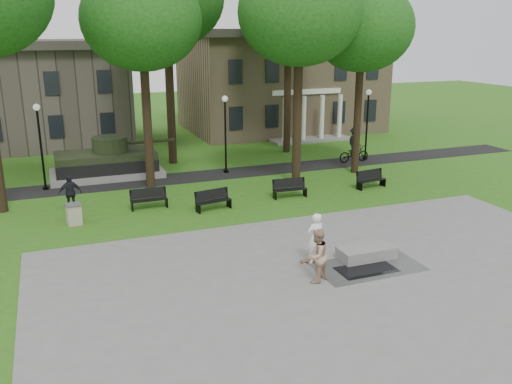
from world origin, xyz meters
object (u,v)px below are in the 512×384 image
skateboarder (315,238)px  friend_watching (317,256)px  park_bench_0 (149,198)px  concrete_block (367,253)px  trash_bin (74,214)px  cyclist (354,148)px

skateboarder → friend_watching: skateboarder is taller
friend_watching → park_bench_0: size_ratio=1.07×
skateboarder → park_bench_0: 10.03m
concrete_block → trash_bin: (-10.26, 8.13, 0.24)m
concrete_block → park_bench_0: 11.40m
concrete_block → cyclist: (7.95, 14.23, 0.71)m
cyclist → friend_watching: bearing=145.5°
concrete_block → skateboarder: bearing=170.5°
cyclist → trash_bin: (-18.21, -6.10, -0.47)m
trash_bin → friend_watching: bearing=-50.8°
concrete_block → park_bench_0: (-6.67, 9.24, 0.28)m
skateboarder → cyclist: 17.12m
skateboarder → trash_bin: skateboarder is taller
skateboarder → friend_watching: bearing=57.3°
friend_watching → trash_bin: 11.91m
park_bench_0 → skateboarder: bearing=-62.9°
friend_watching → cyclist: bearing=-153.5°
concrete_block → park_bench_0: size_ratio=1.22×
concrete_block → trash_bin: trash_bin is taller
park_bench_0 → concrete_block: bearing=-54.5°
friend_watching → cyclist: 18.68m
cyclist → park_bench_0: (-14.62, -5.00, -0.43)m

